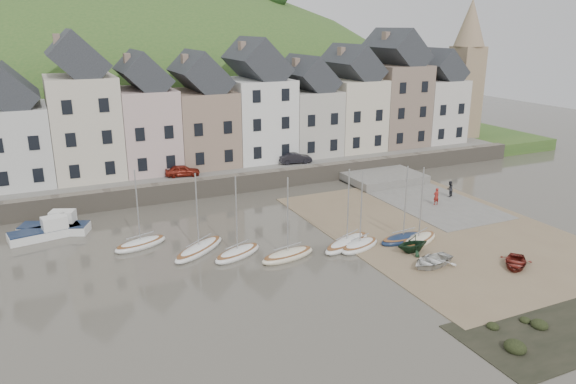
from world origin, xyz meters
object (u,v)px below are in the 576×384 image
rowboat_green (412,244)px  car_right (295,158)px  rowboat_red (515,262)px  sailboat_0 (199,249)px  person_dark (450,189)px  car_left (182,171)px  rowboat_white (432,261)px  person_red (436,196)px

rowboat_green → car_right: size_ratio=0.72×
rowboat_green → rowboat_red: rowboat_green is taller
sailboat_0 → rowboat_green: 15.85m
sailboat_0 → rowboat_green: size_ratio=2.46×
rowboat_green → person_dark: (11.58, 9.38, 0.17)m
rowboat_red → sailboat_0: bearing=-161.5°
car_right → car_left: bearing=99.0°
rowboat_red → person_dark: (6.63, 14.49, 0.54)m
rowboat_white → rowboat_red: (5.18, -2.59, -0.05)m
rowboat_green → rowboat_red: 7.11m
person_red → sailboat_0: bearing=4.3°
person_dark → car_right: 16.77m
rowboat_green → person_red: person_red is taller
rowboat_white → person_red: (9.01, 10.49, 0.51)m
sailboat_0 → person_dark: bearing=5.8°
sailboat_0 → rowboat_red: size_ratio=2.08×
rowboat_red → person_red: 13.64m
car_left → car_right: size_ratio=0.95×
rowboat_green → car_right: (1.15, 22.46, 1.45)m
car_right → rowboat_green: bearing=-173.9°
rowboat_red → car_left: (-16.39, 27.56, 1.81)m
sailboat_0 → person_red: sailboat_0 is taller
car_left → car_right: car_right is taller
sailboat_0 → person_red: size_ratio=3.90×
rowboat_red → car_right: 27.88m
rowboat_white → car_right: bearing=165.1°
rowboat_red → person_dark: bearing=115.5°
rowboat_green → person_dark: size_ratio=1.62×
person_red → rowboat_red: bearing=75.0°
rowboat_white → rowboat_green: 2.55m
rowboat_green → person_red: (8.77, 7.97, 0.19)m
person_red → car_left: bearing=-34.3°
person_dark → rowboat_red: bearing=43.3°
person_red → car_right: car_right is taller
person_dark → rowboat_white: bearing=23.1°
person_red → person_dark: 3.14m
rowboat_red → person_red: (3.83, 13.08, 0.55)m
rowboat_white → rowboat_green: size_ratio=1.36×
rowboat_red → car_right: bearing=147.9°
person_dark → person_red: bearing=4.6°
person_dark → sailboat_0: bearing=-16.3°
rowboat_white → car_left: size_ratio=1.02×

